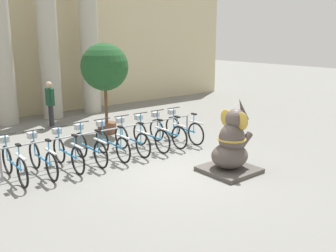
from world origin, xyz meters
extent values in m
plane|color=slate|center=(0.00, 0.00, 0.00)|extent=(60.00, 60.00, 0.00)
cube|color=#C6B78E|center=(0.00, 8.60, 3.00)|extent=(20.00, 0.20, 6.00)
cylinder|color=#ADA899|center=(-1.71, 7.60, 2.50)|extent=(0.75, 0.75, 5.00)
cylinder|color=#ADA899|center=(0.00, 7.60, 2.50)|extent=(0.75, 0.75, 5.00)
cylinder|color=#ADA899|center=(1.71, 7.60, 2.50)|extent=(0.75, 0.75, 5.00)
cylinder|color=gray|center=(-3.52, 1.95, 0.38)|extent=(0.05, 0.05, 0.75)
cylinder|color=gray|center=(2.00, 1.95, 0.38)|extent=(0.05, 0.05, 0.75)
cylinder|color=gray|center=(-0.76, 1.95, 0.75)|extent=(5.63, 0.04, 0.04)
torus|color=black|center=(-3.27, 2.35, 0.34)|extent=(0.05, 0.69, 0.69)
torus|color=black|center=(-3.27, 1.29, 0.34)|extent=(0.05, 0.69, 0.69)
cube|color=#338CC6|center=(-3.27, 1.82, 0.39)|extent=(0.04, 0.96, 0.04)
cube|color=#BCBCBC|center=(-3.27, 1.29, 0.70)|extent=(0.06, 0.57, 0.03)
cylinder|color=#338CC6|center=(-3.27, 1.39, 0.63)|extent=(0.03, 0.03, 0.57)
cube|color=black|center=(-3.27, 1.39, 0.93)|extent=(0.08, 0.18, 0.04)
cylinder|color=#338CC6|center=(-3.27, 2.31, 0.66)|extent=(0.03, 0.03, 0.63)
cylinder|color=black|center=(-3.27, 2.31, 0.97)|extent=(0.48, 0.03, 0.03)
cube|color=#BCBCBC|center=(-3.27, 2.41, 0.83)|extent=(0.20, 0.16, 0.14)
torus|color=black|center=(-2.65, 2.30, 0.34)|extent=(0.05, 0.69, 0.69)
torus|color=black|center=(-2.65, 1.24, 0.34)|extent=(0.05, 0.69, 0.69)
cube|color=#338CC6|center=(-2.65, 1.77, 0.39)|extent=(0.04, 0.96, 0.04)
cube|color=#BCBCBC|center=(-2.65, 1.24, 0.70)|extent=(0.06, 0.57, 0.03)
cylinder|color=#338CC6|center=(-2.65, 1.34, 0.63)|extent=(0.03, 0.03, 0.57)
cube|color=black|center=(-2.65, 1.34, 0.93)|extent=(0.08, 0.18, 0.04)
cylinder|color=#338CC6|center=(-2.65, 2.26, 0.66)|extent=(0.03, 0.03, 0.63)
cylinder|color=black|center=(-2.65, 2.26, 0.97)|extent=(0.48, 0.03, 0.03)
cube|color=#BCBCBC|center=(-2.65, 2.36, 0.83)|extent=(0.20, 0.16, 0.14)
torus|color=black|center=(-2.02, 2.31, 0.34)|extent=(0.05, 0.69, 0.69)
torus|color=black|center=(-2.02, 1.25, 0.34)|extent=(0.05, 0.69, 0.69)
cube|color=#338CC6|center=(-2.02, 1.78, 0.39)|extent=(0.04, 0.96, 0.04)
cube|color=#BCBCBC|center=(-2.02, 1.25, 0.70)|extent=(0.06, 0.57, 0.03)
cylinder|color=#338CC6|center=(-2.02, 1.35, 0.63)|extent=(0.03, 0.03, 0.57)
cube|color=black|center=(-2.02, 1.35, 0.93)|extent=(0.08, 0.18, 0.04)
cylinder|color=#338CC6|center=(-2.02, 2.27, 0.66)|extent=(0.03, 0.03, 0.63)
cylinder|color=black|center=(-2.02, 2.27, 0.97)|extent=(0.48, 0.03, 0.03)
cube|color=#BCBCBC|center=(-2.02, 2.37, 0.83)|extent=(0.20, 0.16, 0.14)
torus|color=black|center=(-1.39, 2.37, 0.34)|extent=(0.05, 0.69, 0.69)
torus|color=black|center=(-1.39, 1.30, 0.34)|extent=(0.05, 0.69, 0.69)
cube|color=#338CC6|center=(-1.39, 1.84, 0.39)|extent=(0.04, 0.96, 0.04)
cube|color=#BCBCBC|center=(-1.39, 1.30, 0.70)|extent=(0.06, 0.57, 0.03)
cylinder|color=#338CC6|center=(-1.39, 1.40, 0.63)|extent=(0.03, 0.03, 0.57)
cube|color=black|center=(-1.39, 1.40, 0.93)|extent=(0.08, 0.18, 0.04)
cylinder|color=#338CC6|center=(-1.39, 2.33, 0.66)|extent=(0.03, 0.03, 0.63)
cylinder|color=black|center=(-1.39, 2.33, 0.97)|extent=(0.48, 0.03, 0.03)
cube|color=#BCBCBC|center=(-1.39, 2.43, 0.83)|extent=(0.20, 0.16, 0.14)
torus|color=black|center=(-0.76, 2.35, 0.34)|extent=(0.05, 0.69, 0.69)
torus|color=black|center=(-0.76, 1.29, 0.34)|extent=(0.05, 0.69, 0.69)
cube|color=#338CC6|center=(-0.76, 1.82, 0.39)|extent=(0.04, 0.96, 0.04)
cube|color=#BCBCBC|center=(-0.76, 1.29, 0.70)|extent=(0.06, 0.57, 0.03)
cylinder|color=#338CC6|center=(-0.76, 1.39, 0.63)|extent=(0.03, 0.03, 0.57)
cube|color=black|center=(-0.76, 1.39, 0.93)|extent=(0.08, 0.18, 0.04)
cylinder|color=#338CC6|center=(-0.76, 2.31, 0.66)|extent=(0.03, 0.03, 0.63)
cylinder|color=black|center=(-0.76, 2.31, 0.97)|extent=(0.48, 0.03, 0.03)
cube|color=#BCBCBC|center=(-0.76, 2.41, 0.83)|extent=(0.20, 0.16, 0.14)
torus|color=black|center=(-0.13, 2.36, 0.34)|extent=(0.05, 0.69, 0.69)
torus|color=black|center=(-0.13, 1.30, 0.34)|extent=(0.05, 0.69, 0.69)
cube|color=#338CC6|center=(-0.13, 1.83, 0.39)|extent=(0.04, 0.96, 0.04)
cube|color=#BCBCBC|center=(-0.13, 1.30, 0.70)|extent=(0.06, 0.57, 0.03)
cylinder|color=#338CC6|center=(-0.13, 1.40, 0.63)|extent=(0.03, 0.03, 0.57)
cube|color=black|center=(-0.13, 1.40, 0.93)|extent=(0.08, 0.18, 0.04)
cylinder|color=#338CC6|center=(-0.13, 2.32, 0.66)|extent=(0.03, 0.03, 0.63)
cylinder|color=black|center=(-0.13, 2.32, 0.97)|extent=(0.48, 0.03, 0.03)
cube|color=#BCBCBC|center=(-0.13, 2.42, 0.83)|extent=(0.20, 0.16, 0.14)
torus|color=black|center=(0.50, 2.34, 0.34)|extent=(0.05, 0.69, 0.69)
torus|color=black|center=(0.50, 1.28, 0.34)|extent=(0.05, 0.69, 0.69)
cube|color=#338CC6|center=(0.50, 1.81, 0.39)|extent=(0.04, 0.96, 0.04)
cube|color=#BCBCBC|center=(0.50, 1.28, 0.70)|extent=(0.06, 0.57, 0.03)
cylinder|color=#338CC6|center=(0.50, 1.38, 0.63)|extent=(0.03, 0.03, 0.57)
cube|color=black|center=(0.50, 1.38, 0.93)|extent=(0.08, 0.18, 0.04)
cylinder|color=#338CC6|center=(0.50, 2.30, 0.66)|extent=(0.03, 0.03, 0.63)
cylinder|color=black|center=(0.50, 2.30, 0.97)|extent=(0.48, 0.03, 0.03)
cube|color=#BCBCBC|center=(0.50, 2.40, 0.83)|extent=(0.20, 0.16, 0.14)
torus|color=black|center=(1.12, 2.36, 0.34)|extent=(0.05, 0.69, 0.69)
torus|color=black|center=(1.12, 1.29, 0.34)|extent=(0.05, 0.69, 0.69)
cube|color=#338CC6|center=(1.12, 1.83, 0.39)|extent=(0.04, 0.96, 0.04)
cube|color=#BCBCBC|center=(1.12, 1.29, 0.70)|extent=(0.06, 0.57, 0.03)
cylinder|color=#338CC6|center=(1.12, 1.39, 0.63)|extent=(0.03, 0.03, 0.57)
cube|color=black|center=(1.12, 1.39, 0.93)|extent=(0.08, 0.18, 0.04)
cylinder|color=#338CC6|center=(1.12, 2.32, 0.66)|extent=(0.03, 0.03, 0.63)
cylinder|color=black|center=(1.12, 2.32, 0.97)|extent=(0.48, 0.03, 0.03)
cube|color=#BCBCBC|center=(1.12, 2.42, 0.83)|extent=(0.20, 0.16, 0.14)
torus|color=black|center=(1.75, 2.34, 0.34)|extent=(0.05, 0.69, 0.69)
torus|color=black|center=(1.75, 1.28, 0.34)|extent=(0.05, 0.69, 0.69)
cube|color=#338CC6|center=(1.75, 1.81, 0.39)|extent=(0.04, 0.96, 0.04)
cube|color=#BCBCBC|center=(1.75, 1.28, 0.70)|extent=(0.06, 0.57, 0.03)
cylinder|color=#338CC6|center=(1.75, 1.38, 0.63)|extent=(0.03, 0.03, 0.57)
cube|color=black|center=(1.75, 1.38, 0.93)|extent=(0.08, 0.18, 0.04)
cylinder|color=#338CC6|center=(1.75, 2.30, 0.66)|extent=(0.03, 0.03, 0.63)
cylinder|color=black|center=(1.75, 2.30, 0.97)|extent=(0.48, 0.03, 0.03)
cube|color=#BCBCBC|center=(1.75, 2.40, 0.83)|extent=(0.20, 0.16, 0.14)
cube|color=#4C4742|center=(0.87, -0.82, 0.05)|extent=(1.19, 1.19, 0.10)
ellipsoid|color=#4C423D|center=(0.87, -0.82, 0.40)|extent=(0.92, 0.81, 0.60)
ellipsoid|color=#4C423D|center=(0.92, -0.82, 0.81)|extent=(0.65, 0.60, 0.76)
sphere|color=#4C423D|center=(1.03, -0.82, 1.27)|extent=(0.49, 0.49, 0.49)
ellipsoid|color=#B79333|center=(0.97, -0.58, 1.27)|extent=(0.08, 0.35, 0.41)
ellipsoid|color=#B79333|center=(0.97, -1.07, 1.27)|extent=(0.08, 0.35, 0.41)
cone|color=#4C423D|center=(1.25, -0.82, 1.47)|extent=(0.42, 0.17, 0.61)
cylinder|color=#4C423D|center=(1.22, -0.69, 0.72)|extent=(0.48, 0.16, 0.43)
cylinder|color=#4C423D|center=(1.22, -0.96, 0.72)|extent=(0.48, 0.16, 0.43)
torus|color=#B79333|center=(0.92, -0.82, 0.81)|extent=(0.68, 0.68, 0.05)
cylinder|color=#28282D|center=(-0.69, 6.14, 0.40)|extent=(0.11, 0.11, 0.79)
cylinder|color=#28282D|center=(-0.69, 5.97, 0.40)|extent=(0.11, 0.11, 0.79)
cube|color=#19472D|center=(-0.69, 6.05, 1.09)|extent=(0.20, 0.32, 0.60)
sphere|color=tan|center=(-0.69, 6.05, 1.52)|extent=(0.21, 0.21, 0.21)
cylinder|color=#19472D|center=(-0.69, 6.25, 1.12)|extent=(0.07, 0.07, 0.54)
cylinder|color=#19472D|center=(-0.69, 5.85, 1.12)|extent=(0.07, 0.07, 0.54)
cylinder|color=brown|center=(0.45, 4.20, 0.17)|extent=(0.62, 0.62, 0.35)
cylinder|color=brown|center=(0.45, 4.20, 0.96)|extent=(0.10, 0.10, 1.22)
sphere|color=#1E4C23|center=(0.45, 4.20, 2.18)|extent=(1.52, 1.52, 1.52)
camera|label=1|loc=(-5.57, -6.45, 3.19)|focal=40.00mm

